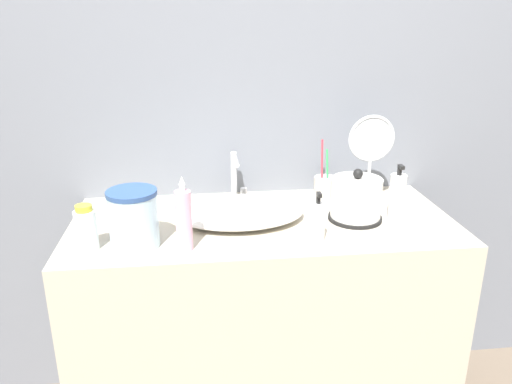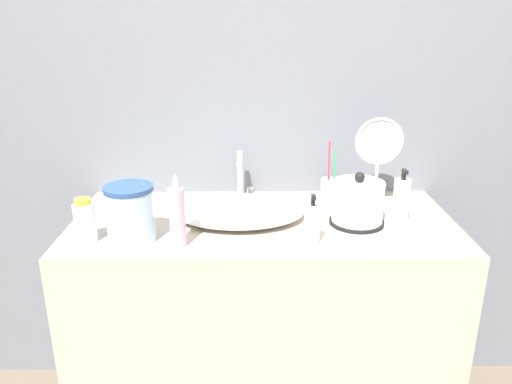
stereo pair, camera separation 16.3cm
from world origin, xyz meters
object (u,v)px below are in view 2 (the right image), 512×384
at_px(mouthwash_bottle, 177,217).
at_px(hand_cream_bottle, 85,221).
at_px(faucet, 241,173).
at_px(electric_kettle, 358,205).
at_px(toothbrush_cup, 332,190).
at_px(water_pitcher, 130,213).
at_px(vanity_mirror, 378,159).
at_px(lotion_bottle, 401,201).
at_px(shampoo_bottle, 312,224).

bearing_deg(mouthwash_bottle, hand_cream_bottle, 172.94).
relative_size(faucet, electric_kettle, 1.00).
relative_size(electric_kettle, toothbrush_cup, 0.81).
bearing_deg(water_pitcher, electric_kettle, 9.56).
relative_size(mouthwash_bottle, water_pitcher, 1.29).
relative_size(hand_cream_bottle, vanity_mirror, 0.43).
bearing_deg(faucet, electric_kettle, -31.01).
distance_m(faucet, vanity_mirror, 0.49).
bearing_deg(electric_kettle, faucet, 148.99).
relative_size(hand_cream_bottle, water_pitcher, 0.79).
distance_m(lotion_bottle, water_pitcher, 0.85).
distance_m(toothbrush_cup, water_pitcher, 0.74).
distance_m(electric_kettle, toothbrush_cup, 0.22).
height_order(toothbrush_cup, mouthwash_bottle, mouthwash_bottle).
relative_size(faucet, vanity_mirror, 0.56).
bearing_deg(hand_cream_bottle, electric_kettle, 8.55).
height_order(shampoo_bottle, vanity_mirror, vanity_mirror).
height_order(faucet, electric_kettle, faucet).
bearing_deg(vanity_mirror, mouthwash_bottle, -154.03).
bearing_deg(lotion_bottle, vanity_mirror, 105.10).
distance_m(mouthwash_bottle, vanity_mirror, 0.74).
distance_m(electric_kettle, mouthwash_bottle, 0.59).
bearing_deg(electric_kettle, hand_cream_bottle, -171.45).
distance_m(hand_cream_bottle, vanity_mirror, 0.99).
xyz_separation_m(lotion_bottle, hand_cream_bottle, (-0.98, -0.12, -0.01)).
bearing_deg(shampoo_bottle, electric_kettle, 41.64).
height_order(electric_kettle, shampoo_bottle, electric_kettle).
xyz_separation_m(toothbrush_cup, lotion_bottle, (0.19, -0.22, 0.03)).
distance_m(mouthwash_bottle, hand_cream_bottle, 0.29).
height_order(faucet, hand_cream_bottle, faucet).
bearing_deg(lotion_bottle, mouthwash_bottle, -167.29).
bearing_deg(toothbrush_cup, mouthwash_bottle, -143.83).
bearing_deg(mouthwash_bottle, electric_kettle, 16.07).
xyz_separation_m(toothbrush_cup, shampoo_bottle, (-0.11, -0.36, 0.02)).
height_order(lotion_bottle, vanity_mirror, vanity_mirror).
distance_m(shampoo_bottle, water_pitcher, 0.54).
height_order(vanity_mirror, water_pitcher, vanity_mirror).
xyz_separation_m(faucet, hand_cream_bottle, (-0.46, -0.36, -0.04)).
relative_size(faucet, mouthwash_bottle, 0.80).
xyz_separation_m(faucet, vanity_mirror, (0.48, -0.07, 0.07)).
height_order(hand_cream_bottle, vanity_mirror, vanity_mirror).
distance_m(shampoo_bottle, mouthwash_bottle, 0.40).
bearing_deg(vanity_mirror, electric_kettle, -121.04).
height_order(toothbrush_cup, vanity_mirror, vanity_mirror).
xyz_separation_m(vanity_mirror, water_pitcher, (-0.80, -0.28, -0.09)).
distance_m(faucet, electric_kettle, 0.45).
xyz_separation_m(toothbrush_cup, hand_cream_bottle, (-0.79, -0.34, 0.02)).
relative_size(faucet, water_pitcher, 1.03).
distance_m(lotion_bottle, shampoo_bottle, 0.34).
relative_size(electric_kettle, water_pitcher, 1.03).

